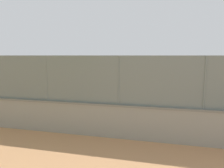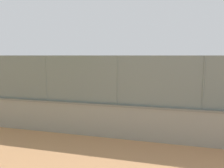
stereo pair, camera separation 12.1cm
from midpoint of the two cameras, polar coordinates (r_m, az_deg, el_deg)
name	(u,v)px [view 1 (the left image)]	position (r m, az deg, el deg)	size (l,w,h in m)	color
ground_plane	(105,88)	(22.93, -1.92, -1.12)	(260.00, 260.00, 0.00)	tan
perimeter_wall	(82,118)	(9.69, -8.45, -9.09)	(23.96, 0.42, 1.47)	gray
fence_panel_on_wall	(81,79)	(9.34, -8.67, 1.30)	(23.55, 0.13, 2.06)	slate
player_near_wall_returning	(109,79)	(24.07, -1.03, 1.44)	(1.21, 0.70, 1.52)	#B2B2B2
player_at_service_line	(152,85)	(18.49, 10.69, -0.22)	(1.20, 0.76, 1.71)	#B2B2B2
player_foreground_swinging	(116,82)	(21.44, 0.82, 0.65)	(1.20, 0.70, 1.51)	#B2B2B2
sports_ball	(91,77)	(22.59, -5.92, 1.83)	(0.19, 0.19, 0.19)	#3399D8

